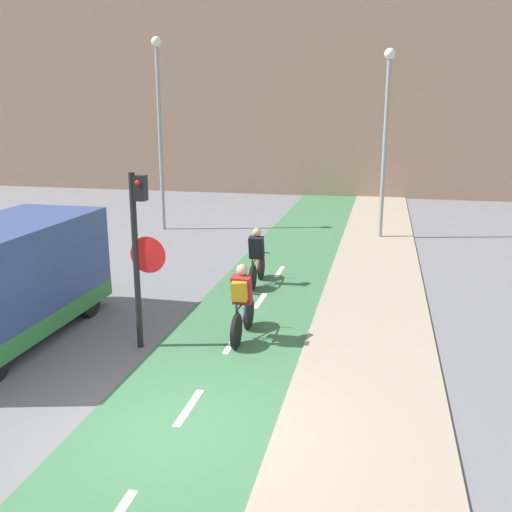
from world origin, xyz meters
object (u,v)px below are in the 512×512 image
(van, at_px, (1,285))
(traffic_light_pole, at_px, (139,242))
(street_lamp_far, at_px, (159,115))
(cyclist_near, at_px, (242,304))
(street_lamp_sidewalk, at_px, (386,124))
(cyclist_far, at_px, (257,259))

(van, bearing_deg, traffic_light_pole, 5.60)
(traffic_light_pole, xyz_separation_m, van, (-2.72, -0.27, -0.90))
(street_lamp_far, relative_size, cyclist_near, 4.07)
(street_lamp_sidewalk, xyz_separation_m, cyclist_far, (-2.97, -6.28, -3.18))
(traffic_light_pole, relative_size, street_lamp_far, 0.48)
(traffic_light_pole, height_order, van, traffic_light_pole)
(cyclist_near, xyz_separation_m, van, (-4.40, -1.06, 0.39))
(traffic_light_pole, relative_size, cyclist_near, 1.96)
(cyclist_near, distance_m, van, 4.54)
(street_lamp_sidewalk, bearing_deg, cyclist_far, -115.30)
(traffic_light_pole, distance_m, cyclist_near, 2.27)
(street_lamp_far, relative_size, cyclist_far, 4.16)
(cyclist_far, bearing_deg, cyclist_near, -82.06)
(traffic_light_pole, distance_m, cyclist_far, 4.65)
(traffic_light_pole, relative_size, cyclist_far, 2.00)
(cyclist_far, bearing_deg, van, -130.69)
(traffic_light_pole, height_order, cyclist_far, traffic_light_pole)
(traffic_light_pole, height_order, cyclist_near, traffic_light_pole)
(traffic_light_pole, xyz_separation_m, cyclist_far, (1.19, 4.28, -1.34))
(van, bearing_deg, cyclist_far, 49.31)
(street_lamp_far, bearing_deg, van, -84.72)
(street_lamp_sidewalk, distance_m, cyclist_near, 10.56)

